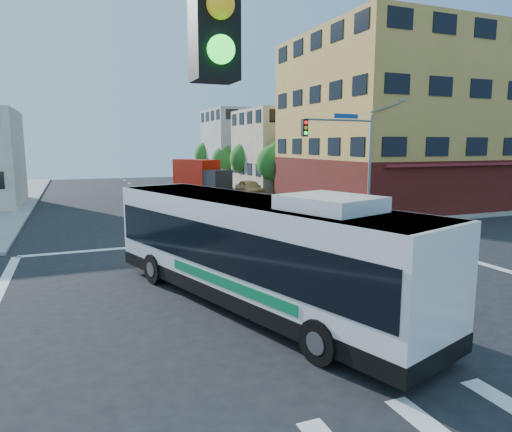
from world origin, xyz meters
name	(u,v)px	position (x,y,z in m)	size (l,w,h in m)	color
ground	(292,294)	(0.00, 0.00, 0.00)	(120.00, 120.00, 0.00)	black
sidewalk_ne	(412,183)	(35.00, 35.00, 0.07)	(50.00, 50.00, 0.15)	gray
corner_building_ne	(406,136)	(19.99, 18.48, 5.89)	(18.10, 15.44, 14.00)	gold
building_east_near	(294,150)	(16.98, 33.98, 4.51)	(12.06, 10.06, 9.00)	beige
building_east_far	(251,146)	(16.98, 47.98, 5.01)	(12.06, 10.06, 10.00)	#A0A19C
signal_mast_ne	(349,147)	(9.08, 10.62, 4.98)	(7.91, 1.13, 8.07)	gray
street_tree_a	(276,160)	(11.90, 27.92, 3.59)	(3.60, 3.60, 5.53)	#341D13
street_tree_b	(247,157)	(11.90, 35.92, 3.75)	(3.80, 3.80, 5.79)	#341D13
street_tree_c	(226,157)	(11.90, 43.92, 3.46)	(3.40, 3.40, 5.29)	#341D13
street_tree_d	(209,153)	(11.90, 51.92, 3.88)	(4.00, 4.00, 6.03)	#341D13
transit_bus	(251,249)	(-1.72, -0.52, 1.88)	(6.63, 13.19, 3.84)	black
box_truck	(201,177)	(5.91, 34.04, 1.72)	(5.01, 8.16, 3.55)	#242429
parked_car	(250,188)	(9.48, 28.72, 0.83)	(1.97, 4.89, 1.67)	tan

